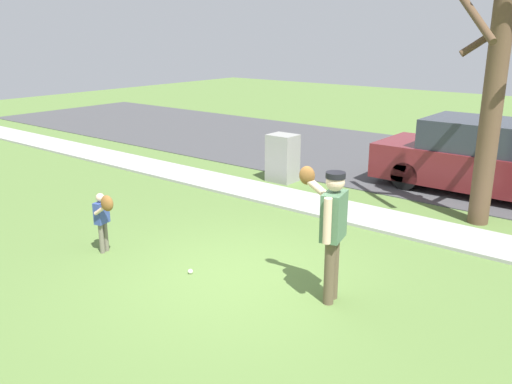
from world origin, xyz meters
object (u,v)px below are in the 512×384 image
at_px(street_tree_near, 494,88).
at_px(baseball, 190,271).
at_px(person_adult, 331,222).
at_px(person_child, 103,214).
at_px(utility_cabinet, 283,158).
at_px(parked_suv_maroon, 485,159).

bearing_deg(street_tree_near, baseball, -118.06).
bearing_deg(person_adult, baseball, 3.32).
bearing_deg(person_child, baseball, -2.38).
relative_size(person_child, street_tree_near, 0.22).
distance_m(person_adult, street_tree_near, 4.67).
relative_size(utility_cabinet, parked_suv_maroon, 0.24).
bearing_deg(person_adult, parked_suv_maroon, -104.12).
distance_m(person_child, parked_suv_maroon, 8.28).
distance_m(utility_cabinet, street_tree_near, 5.05).
bearing_deg(person_child, person_adult, 0.82).
distance_m(person_child, baseball, 1.78).
relative_size(person_child, parked_suv_maroon, 0.22).
xyz_separation_m(person_adult, parked_suv_maroon, (0.09, 6.46, -0.32)).
relative_size(person_adult, person_child, 1.70).
distance_m(baseball, utility_cabinet, 5.49).
bearing_deg(street_tree_near, person_child, -128.92).
distance_m(street_tree_near, parked_suv_maroon, 2.75).
bearing_deg(parked_suv_maroon, person_child, 63.06).
height_order(person_adult, parked_suv_maroon, person_adult).
distance_m(utility_cabinet, parked_suv_maroon, 4.56).
bearing_deg(person_child, street_tree_near, 37.80).
xyz_separation_m(person_child, parked_suv_maroon, (3.75, 7.38, 0.11)).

